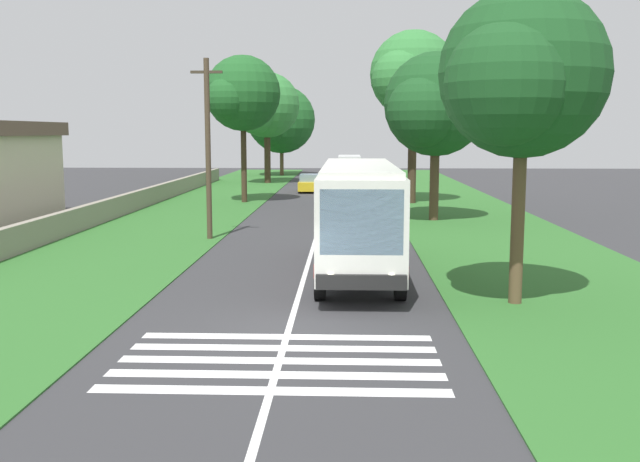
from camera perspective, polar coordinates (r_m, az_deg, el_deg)
The scene contains 18 objects.
ground at distance 17.81m, azimuth -2.50°, elevation -7.83°, with size 160.00×160.00×0.00m, color #333335.
grass_verge_left at distance 33.84m, azimuth -14.38°, elevation -0.56°, with size 120.00×8.00×0.04m, color #2D6628.
grass_verge_right at distance 33.15m, azimuth 13.93°, elevation -0.71°, with size 120.00×8.00×0.04m, color #2D6628.
centre_line at distance 32.48m, azimuth -0.38°, elevation -0.68°, with size 110.00×0.16×0.01m, color silver.
coach_bus at distance 24.49m, azimuth 3.04°, elevation 1.58°, with size 11.16×2.62×3.73m.
zebra_crossing at distance 15.56m, azimuth -3.22°, elevation -10.15°, with size 4.05×6.80×0.01m.
trailing_car_0 at distance 41.57m, azimuth 2.60°, elevation 2.09°, with size 4.30×1.78×1.43m.
trailing_car_1 at distance 49.67m, azimuth 2.41°, elevation 3.02°, with size 4.30×1.78×1.43m.
trailing_car_2 at distance 58.59m, azimuth -0.77°, elevation 3.76°, with size 4.30×1.78×1.43m.
trailing_minibus_0 at distance 70.35m, azimuth 2.32°, elevation 5.14°, with size 6.00×2.14×2.53m.
roadside_tree_left_0 at distance 80.77m, azimuth -3.17°, elevation 8.61°, with size 8.89×7.40×9.81m.
roadside_tree_left_1 at distance 68.50m, azimuth -4.37°, elevation 9.68°, with size 7.64×6.16×10.28m.
roadside_tree_left_2 at distance 49.80m, azimuth -6.20°, elevation 10.57°, with size 5.85×5.07×9.87m.
roadside_tree_right_0 at distance 39.80m, azimuth 8.87°, elevation 9.57°, with size 6.86×5.56×9.01m.
roadside_tree_right_1 at distance 20.59m, azimuth 15.31°, elevation 11.49°, with size 5.56×4.58×8.61m.
roadside_tree_right_2 at distance 49.41m, azimuth 7.17°, elevation 11.89°, with size 7.24×5.76×11.42m.
utility_pole at distance 32.61m, azimuth -8.81°, elevation 6.59°, with size 0.24×1.40×7.95m.
roadside_wall at distance 39.53m, azimuth -17.10°, elevation 1.38°, with size 70.00×0.40×1.15m, color gray.
Camera 1 is at (-17.10, -1.41, 4.79)m, focal length 40.66 mm.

